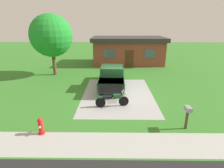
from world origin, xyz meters
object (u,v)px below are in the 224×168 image
object	(u,v)px
mailbox	(188,112)
pickup_truck	(112,76)
fire_hydrant	(41,126)
shade_tree	(51,36)
neighbor_house	(128,50)
motorcycle	(112,100)

from	to	relation	value
mailbox	pickup_truck	bearing A→B (deg)	120.93
fire_hydrant	shade_tree	size ratio (longest dim) A/B	0.14
shade_tree	fire_hydrant	bearing A→B (deg)	-75.86
shade_tree	neighbor_house	distance (m)	10.44
mailbox	shade_tree	world-z (taller)	shade_tree
mailbox	neighbor_house	bearing A→B (deg)	96.57
fire_hydrant	shade_tree	distance (m)	11.65
mailbox	shade_tree	distance (m)	14.66
fire_hydrant	mailbox	world-z (taller)	mailbox
motorcycle	fire_hydrant	size ratio (longest dim) A/B	2.53
motorcycle	fire_hydrant	bearing A→B (deg)	-138.41
mailbox	neighbor_house	xyz separation A→B (m)	(-1.87, 16.22, 0.81)
fire_hydrant	neighbor_house	bearing A→B (deg)	71.81
pickup_truck	shade_tree	size ratio (longest dim) A/B	0.92
mailbox	shade_tree	xyz separation A→B (m)	(-10.08, 10.19, 3.08)
shade_tree	mailbox	bearing A→B (deg)	-45.31
shade_tree	neighbor_house	size ratio (longest dim) A/B	0.64
motorcycle	mailbox	distance (m)	4.67
mailbox	shade_tree	size ratio (longest dim) A/B	0.20
pickup_truck	mailbox	xyz separation A→B (m)	(3.92, -6.55, 0.03)
pickup_truck	neighbor_house	bearing A→B (deg)	78.00
motorcycle	mailbox	world-z (taller)	mailbox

